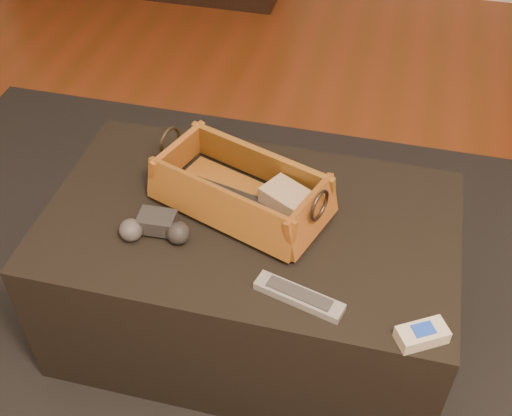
% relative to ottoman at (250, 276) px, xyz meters
% --- Properties ---
extents(area_rug, '(2.60, 2.00, 0.01)m').
position_rel_ottoman_xyz_m(area_rug, '(0.00, -0.05, -0.22)').
color(area_rug, black).
rests_on(area_rug, floor).
extents(ottoman, '(1.00, 0.60, 0.42)m').
position_rel_ottoman_xyz_m(ottoman, '(0.00, 0.00, 0.00)').
color(ottoman, black).
rests_on(ottoman, area_rug).
extents(tv_remote, '(0.23, 0.10, 0.02)m').
position_rel_ottoman_xyz_m(tv_remote, '(-0.06, 0.03, 0.24)').
color(tv_remote, black).
rests_on(tv_remote, wicker_basket).
extents(cloth_bundle, '(0.14, 0.13, 0.06)m').
position_rel_ottoman_xyz_m(cloth_bundle, '(0.08, 0.03, 0.26)').
color(cloth_bundle, tan).
rests_on(cloth_bundle, wicker_basket).
extents(wicker_basket, '(0.47, 0.35, 0.15)m').
position_rel_ottoman_xyz_m(wicker_basket, '(-0.03, 0.04, 0.26)').
color(wicker_basket, '#A87126').
rests_on(wicker_basket, ottoman).
extents(game_controller, '(0.17, 0.10, 0.05)m').
position_rel_ottoman_xyz_m(game_controller, '(-0.20, -0.11, 0.24)').
color(game_controller, '#262728').
rests_on(game_controller, ottoman).
extents(silver_remote, '(0.20, 0.10, 0.02)m').
position_rel_ottoman_xyz_m(silver_remote, '(0.16, -0.21, 0.22)').
color(silver_remote, '#919398').
rests_on(silver_remote, ottoman).
extents(cream_gadget, '(0.11, 0.10, 0.04)m').
position_rel_ottoman_xyz_m(cream_gadget, '(0.42, -0.25, 0.23)').
color(cream_gadget, beige).
rests_on(cream_gadget, ottoman).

